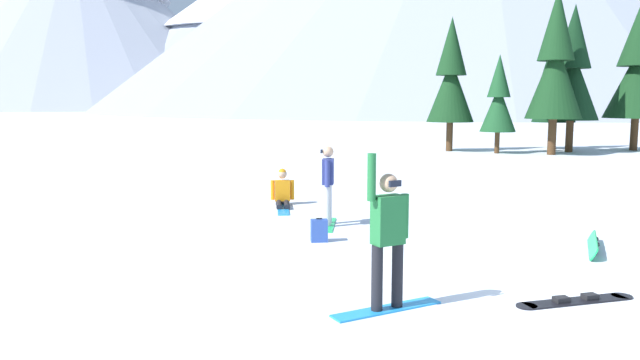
{
  "coord_description": "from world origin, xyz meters",
  "views": [
    {
      "loc": [
        -3.0,
        -9.17,
        2.7
      ],
      "look_at": [
        -2.76,
        4.2,
        1.0
      ],
      "focal_mm": 34.46,
      "sensor_mm": 36.0,
      "label": 1
    }
  ],
  "objects": [
    {
      "name": "pine_tree_tall",
      "position": [
        9.52,
        22.23,
        4.58
      ],
      "size": [
        2.81,
        2.81,
        8.42
      ],
      "color": "#472D19",
      "rests_on": "ground_plane"
    },
    {
      "name": "peak_north_spur",
      "position": [
        -32.94,
        231.37,
        25.88
      ],
      "size": [
        120.9,
        120.9,
        49.54
      ],
      "color": "#8C93A3",
      "rests_on": "ground_plane"
    },
    {
      "name": "pine_tree_slender",
      "position": [
        4.79,
        24.72,
        3.98
      ],
      "size": [
        2.58,
        2.58,
        7.31
      ],
      "color": "#472D19",
      "rests_on": "ground_plane"
    },
    {
      "name": "pine_tree_young",
      "position": [
        15.28,
        25.03,
        4.5
      ],
      "size": [
        3.47,
        3.47,
        8.25
      ],
      "color": "#472D19",
      "rests_on": "ground_plane"
    },
    {
      "name": "snowboarder_background",
      "position": [
        -3.7,
        6.76,
        0.33
      ],
      "size": [
        0.63,
        1.8,
        0.96
      ],
      "color": "black",
      "rests_on": "ground_plane"
    },
    {
      "name": "peak_east_ridge",
      "position": [
        -94.59,
        239.42,
        37.08
      ],
      "size": [
        162.91,
        162.91,
        70.97
      ],
      "color": "#9EA3B2",
      "rests_on": "ground_plane"
    },
    {
      "name": "loose_snowboard_far_spare",
      "position": [
        0.62,
        -1.17,
        0.02
      ],
      "size": [
        1.82,
        0.73,
        0.09
      ],
      "color": "black",
      "rests_on": "ground_plane"
    },
    {
      "name": "pine_tree_short",
      "position": [
        11.16,
        23.94,
        4.29
      ],
      "size": [
        2.85,
        2.85,
        7.88
      ],
      "color": "#472D19",
      "rests_on": "ground_plane"
    },
    {
      "name": "pine_tree_twin",
      "position": [
        6.97,
        23.17,
        2.83
      ],
      "size": [
        1.87,
        1.87,
        5.19
      ],
      "color": "#472D19",
      "rests_on": "ground_plane"
    },
    {
      "name": "loose_snowboard_near_right",
      "position": [
        2.19,
        1.7,
        0.12
      ],
      "size": [
        0.87,
        1.77,
        0.23
      ],
      "color": "#19B259",
      "rests_on": "ground_plane"
    },
    {
      "name": "backpack_blue",
      "position": [
        -2.81,
        2.54,
        0.21
      ],
      "size": [
        0.34,
        0.29,
        0.47
      ],
      "color": "#2D4C9E",
      "rests_on": "ground_plane"
    },
    {
      "name": "pine_tree_broad",
      "position": [
        11.1,
        26.1,
        3.83
      ],
      "size": [
        2.43,
        2.43,
        7.04
      ],
      "color": "#472D19",
      "rests_on": "ground_plane"
    },
    {
      "name": "snowboarder_foreground",
      "position": [
        -1.99,
        -1.45,
        0.98
      ],
      "size": [
        1.53,
        0.98,
        2.07
      ],
      "color": "#1E8CD8",
      "rests_on": "ground_plane"
    },
    {
      "name": "ground_plane",
      "position": [
        0.0,
        0.0,
        0.0
      ],
      "size": [
        800.0,
        800.0,
        0.0
      ],
      "primitive_type": "plane",
      "color": "silver"
    },
    {
      "name": "snowboarder_midground",
      "position": [
        -2.59,
        4.12,
        0.93
      ],
      "size": [
        0.43,
        1.6,
        1.75
      ],
      "color": "#19B259",
      "rests_on": "ground_plane"
    }
  ]
}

